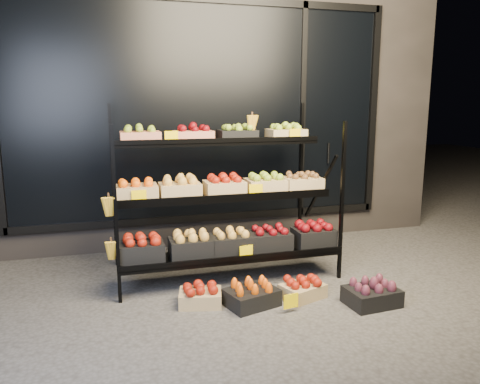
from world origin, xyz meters
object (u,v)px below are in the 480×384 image
object	(u,v)px
display_rack	(224,196)
floor_crate_midleft	(252,294)
floor_crate_midright	(303,288)
floor_crate_left	(200,295)

from	to	relation	value
display_rack	floor_crate_midleft	xyz separation A→B (m)	(0.04, -0.78, -0.69)
floor_crate_midright	display_rack	bearing A→B (deg)	105.43
display_rack	floor_crate_left	size ratio (longest dim) A/B	5.50
display_rack	floor_crate_midright	size ratio (longest dim) A/B	5.23
display_rack	floor_crate_midleft	bearing A→B (deg)	-86.96
floor_crate_midright	floor_crate_midleft	bearing A→B (deg)	164.52
floor_crate_left	floor_crate_midleft	bearing A→B (deg)	-4.87
floor_crate_midleft	floor_crate_left	bearing A→B (deg)	146.06
floor_crate_left	floor_crate_midright	distance (m)	0.89
display_rack	floor_crate_left	distance (m)	1.02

